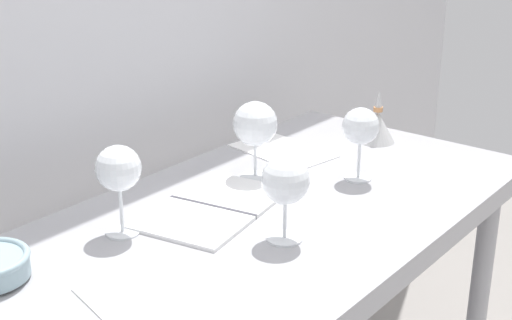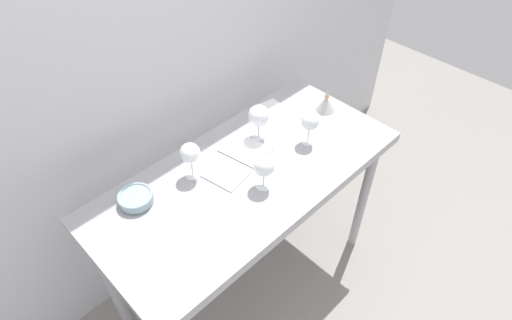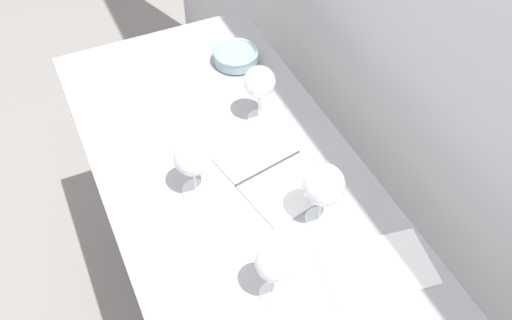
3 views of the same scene
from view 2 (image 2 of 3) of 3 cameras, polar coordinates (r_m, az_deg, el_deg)
The scene contains 12 objects.
ground_plane at distance 2.58m, azimuth -0.95°, elevation -15.65°, with size 6.00×6.00×0.00m, color gray.
back_wall at distance 1.93m, azimuth -11.92°, elevation 14.45°, with size 3.80×0.04×2.60m, color silver.
steel_counter at distance 1.93m, azimuth -1.10°, elevation -3.81°, with size 1.40×0.65×0.90m.
wine_glass_far_right at distance 1.94m, azimuth 0.36°, elevation 5.85°, with size 0.10×0.10×0.18m.
wine_glass_far_left at distance 1.77m, azimuth -8.77°, elevation 0.83°, with size 0.09×0.09×0.18m.
wine_glass_near_right at distance 1.93m, azimuth 7.19°, elevation 5.04°, with size 0.08×0.08×0.17m.
wine_glass_near_center at distance 1.71m, azimuth 1.04°, elevation -0.86°, with size 0.09×0.09×0.16m.
open_notebook at distance 1.90m, azimuth -2.83°, elevation -0.03°, with size 0.35×0.26×0.01m.
tasting_sheet_upper at distance 1.68m, azimuth -6.62°, elevation -8.53°, with size 0.19×0.26×0.00m, color white.
tasting_sheet_lower at distance 2.14m, azimuth 2.67°, elevation 5.95°, with size 0.15×0.25×0.00m, color white.
tasting_bowl at distance 1.78m, azimuth -15.74°, elevation -4.92°, with size 0.14×0.14×0.05m.
decanter_funnel at distance 2.18m, azimuth 9.29°, elevation 7.45°, with size 0.09×0.09×0.14m.
Camera 2 is at (-0.88, -0.95, 2.23)m, focal length 30.04 mm.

